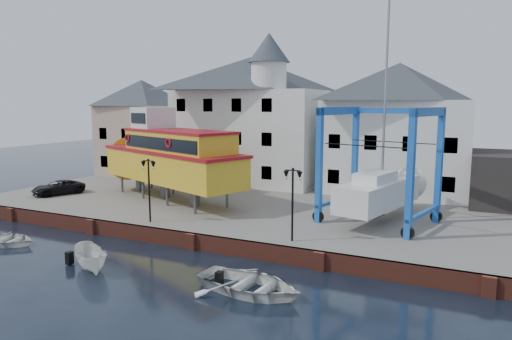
% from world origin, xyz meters
% --- Properties ---
extents(ground, '(140.00, 140.00, 0.00)m').
position_xyz_m(ground, '(0.00, 0.00, 0.00)').
color(ground, black).
rests_on(ground, ground).
extents(hardstanding, '(44.00, 22.00, 1.00)m').
position_xyz_m(hardstanding, '(0.00, 11.00, 0.50)').
color(hardstanding, slate).
rests_on(hardstanding, ground).
extents(quay_wall, '(44.00, 0.47, 1.00)m').
position_xyz_m(quay_wall, '(-0.00, 0.10, 0.50)').
color(quay_wall, brown).
rests_on(quay_wall, ground).
extents(building_pink, '(8.00, 7.00, 10.30)m').
position_xyz_m(building_pink, '(-18.00, 18.00, 6.15)').
color(building_pink, tan).
rests_on(building_pink, hardstanding).
extents(building_white_main, '(14.00, 8.30, 14.00)m').
position_xyz_m(building_white_main, '(-4.87, 18.39, 7.34)').
color(building_white_main, white).
rests_on(building_white_main, hardstanding).
extents(building_white_right, '(12.00, 8.00, 11.20)m').
position_xyz_m(building_white_right, '(9.00, 19.00, 6.60)').
color(building_white_right, white).
rests_on(building_white_right, hardstanding).
extents(lamp_post_left, '(1.12, 0.32, 4.20)m').
position_xyz_m(lamp_post_left, '(-4.00, 1.20, 4.17)').
color(lamp_post_left, black).
rests_on(lamp_post_left, hardstanding).
extents(lamp_post_right, '(1.12, 0.32, 4.20)m').
position_xyz_m(lamp_post_right, '(6.00, 1.20, 4.17)').
color(lamp_post_right, black).
rests_on(lamp_post_right, hardstanding).
extents(tour_boat, '(17.35, 10.10, 7.43)m').
position_xyz_m(tour_boat, '(-7.72, 7.95, 4.51)').
color(tour_boat, '#59595E').
rests_on(tour_boat, hardstanding).
extents(travel_lift, '(7.82, 9.87, 14.44)m').
position_xyz_m(travel_lift, '(9.80, 8.33, 3.41)').
color(travel_lift, '#1B47B3').
rests_on(travel_lift, hardstanding).
extents(van, '(3.50, 4.69, 1.18)m').
position_xyz_m(van, '(-16.99, 5.27, 1.59)').
color(van, black).
rests_on(van, hardstanding).
extents(motorboat_a, '(3.81, 3.14, 1.41)m').
position_xyz_m(motorboat_a, '(-2.97, -5.06, 0.00)').
color(motorboat_a, white).
rests_on(motorboat_a, ground).
extents(motorboat_b, '(5.66, 4.32, 1.09)m').
position_xyz_m(motorboat_b, '(5.91, -4.18, 0.00)').
color(motorboat_b, white).
rests_on(motorboat_b, ground).
extents(motorboat_d, '(4.56, 3.62, 0.85)m').
position_xyz_m(motorboat_d, '(-11.16, -4.10, 0.00)').
color(motorboat_d, white).
rests_on(motorboat_d, ground).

